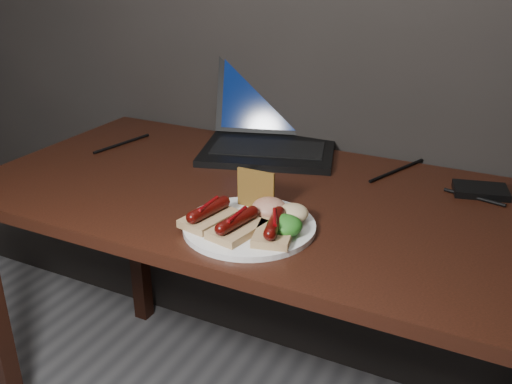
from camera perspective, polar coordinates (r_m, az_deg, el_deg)
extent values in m
cube|color=#38180E|center=(1.33, 1.23, -0.63)|extent=(1.40, 0.70, 0.03)
cube|color=#38180E|center=(2.04, -11.85, -3.73)|extent=(0.05, 0.05, 0.72)
cube|color=black|center=(1.56, 1.21, 4.07)|extent=(0.41, 0.35, 0.02)
cube|color=black|center=(1.56, 1.22, 4.44)|extent=(0.33, 0.22, 0.00)
cube|color=black|center=(1.69, 2.11, 9.89)|extent=(0.36, 0.19, 0.23)
cube|color=#082151|center=(1.69, 2.11, 9.89)|extent=(0.33, 0.16, 0.20)
cube|color=black|center=(1.41, 21.53, 0.15)|extent=(0.14, 0.11, 0.02)
cylinder|color=black|center=(1.37, -0.27, 1.01)|extent=(0.12, 0.15, 0.01)
cylinder|color=black|center=(1.48, 13.91, 2.12)|extent=(0.09, 0.21, 0.01)
cylinder|color=black|center=(1.38, 20.98, -0.50)|extent=(0.14, 0.04, 0.01)
cylinder|color=black|center=(1.68, -13.25, 4.74)|extent=(0.04, 0.20, 0.01)
cylinder|color=white|center=(1.15, -0.67, -3.44)|extent=(0.33, 0.33, 0.01)
cube|color=tan|center=(1.16, -4.73, -2.66)|extent=(0.09, 0.13, 0.02)
cylinder|color=#4F0905|center=(1.15, -4.76, -1.75)|extent=(0.04, 0.10, 0.02)
sphere|color=#4F0905|center=(1.12, -6.40, -2.57)|extent=(0.02, 0.02, 0.02)
sphere|color=#4F0905|center=(1.18, -3.22, -0.97)|extent=(0.03, 0.02, 0.02)
cylinder|color=#5D0406|center=(1.14, -4.78, -1.18)|extent=(0.01, 0.07, 0.01)
cube|color=tan|center=(1.11, -1.89, -3.78)|extent=(0.09, 0.13, 0.02)
cylinder|color=#4F0905|center=(1.10, -1.90, -2.84)|extent=(0.04, 0.10, 0.02)
sphere|color=#4F0905|center=(1.07, -3.52, -3.73)|extent=(0.02, 0.02, 0.02)
sphere|color=#4F0905|center=(1.14, -0.37, -1.99)|extent=(0.02, 0.02, 0.02)
cylinder|color=#5D0406|center=(1.10, -1.91, -2.25)|extent=(0.01, 0.07, 0.01)
cube|color=tan|center=(1.10, 1.86, -4.06)|extent=(0.10, 0.13, 0.02)
cylinder|color=#4F0905|center=(1.09, 1.87, -3.11)|extent=(0.05, 0.10, 0.02)
sphere|color=#4F0905|center=(1.05, 1.38, -4.25)|extent=(0.02, 0.02, 0.02)
sphere|color=#4F0905|center=(1.13, 2.32, -2.05)|extent=(0.02, 0.02, 0.02)
cylinder|color=#5D0406|center=(1.09, 1.88, -2.52)|extent=(0.04, 0.07, 0.01)
cube|color=olive|center=(1.20, -0.01, 0.28)|extent=(0.09, 0.01, 0.08)
ellipsoid|color=#105014|center=(1.10, 2.87, -3.37)|extent=(0.07, 0.07, 0.04)
ellipsoid|color=maroon|center=(1.17, 1.31, -1.59)|extent=(0.07, 0.07, 0.04)
ellipsoid|color=beige|center=(1.16, 3.71, -2.11)|extent=(0.06, 0.06, 0.04)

